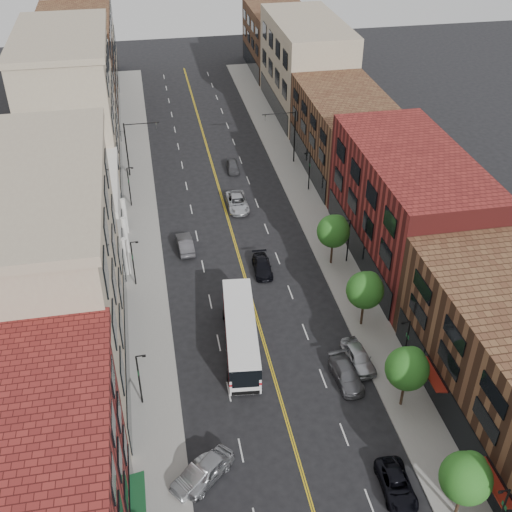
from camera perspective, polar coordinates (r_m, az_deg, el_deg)
ground at (r=49.20m, az=3.89°, el=-17.96°), size 220.00×220.00×0.00m
sidewalk_left at (r=74.68m, az=-10.13°, el=2.59°), size 4.00×110.00×0.15m
sidewalk_right at (r=76.96m, az=4.89°, el=4.08°), size 4.00×110.00×0.15m
bldg_l_tanoffice at (r=52.07m, az=-17.84°, el=-2.52°), size 10.00×22.00×18.00m
bldg_l_white at (r=69.73m, az=-16.06°, el=2.99°), size 10.00×14.00×8.00m
bldg_l_far_a at (r=82.80m, az=-16.05°, el=12.02°), size 10.00×20.00×18.00m
bldg_l_far_b at (r=102.07m, az=-15.38°, el=15.44°), size 10.00×20.00×15.00m
bldg_l_far_c at (r=118.63m, az=-15.23°, el=19.33°), size 10.00×16.00×20.00m
bldg_r_mid at (r=67.27m, az=13.31°, el=4.21°), size 10.00×22.00×12.00m
bldg_r_far_a at (r=85.13m, az=7.95°, el=10.72°), size 10.00×20.00×10.00m
bldg_r_far_b at (r=103.21m, az=4.46°, el=16.44°), size 10.00×22.00×14.00m
bldg_r_far_c at (r=122.23m, az=1.98°, el=18.67°), size 10.00×18.00×11.00m
tree_r_0 at (r=45.39m, az=18.23°, el=-18.10°), size 3.40×3.40×5.59m
tree_r_1 at (r=51.15m, az=13.35°, el=-9.59°), size 3.40×3.40×5.59m
tree_r_2 at (r=58.07m, az=9.73°, el=-2.90°), size 3.40×3.40×5.59m
tree_r_3 at (r=65.79m, az=6.95°, el=2.30°), size 3.40×3.40×5.59m
lamp_l_1 at (r=51.50m, az=-10.32°, el=-10.53°), size 0.81×0.55×5.05m
lamp_l_2 at (r=63.90m, az=-10.84°, el=-0.43°), size 0.81×0.55×5.05m
lamp_l_3 at (r=77.63m, az=-11.19°, el=6.25°), size 0.81×0.55×5.05m
lamp_r_0 at (r=45.94m, az=20.98°, el=-20.44°), size 0.81×0.55×5.05m
lamp_r_1 at (r=55.05m, az=13.19°, el=-7.43°), size 0.81×0.55×5.05m
lamp_r_2 at (r=66.79m, az=8.18°, el=1.56°), size 0.81×0.55×5.05m
lamp_r_3 at (r=80.03m, az=4.74°, el=7.72°), size 0.81×0.55×5.05m
signal_mast_left at (r=84.08m, az=-10.98°, el=9.84°), size 4.49×0.18×7.20m
signal_mast_right at (r=86.16m, az=2.98°, el=11.05°), size 4.49×0.18×7.20m
city_bus at (r=56.36m, az=-1.37°, el=-6.73°), size 3.80×12.17×3.08m
car_angle_a at (r=47.88m, az=-4.41°, el=-18.50°), size 4.69×4.49×1.58m
car_angle_b at (r=47.85m, az=-5.18°, el=-18.80°), size 4.29×3.67×1.39m
car_parked_near at (r=48.26m, az=12.38°, el=-19.25°), size 2.34×4.68×1.27m
car_parked_mid at (r=54.63m, az=8.02°, el=-10.39°), size 2.24×4.80×1.36m
car_parked_far at (r=56.15m, az=9.08°, el=-8.84°), size 2.30×4.77×1.57m
car_lane_behind at (r=69.74m, az=-6.32°, el=1.09°), size 1.80×4.58×1.49m
car_lane_a at (r=66.05m, az=0.56°, el=-0.91°), size 1.96×4.46×1.27m
car_lane_b at (r=77.02m, az=-1.68°, el=4.79°), size 2.50×5.34×1.48m
car_lane_c at (r=85.69m, az=-2.08°, el=7.98°), size 1.73×3.86×1.29m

